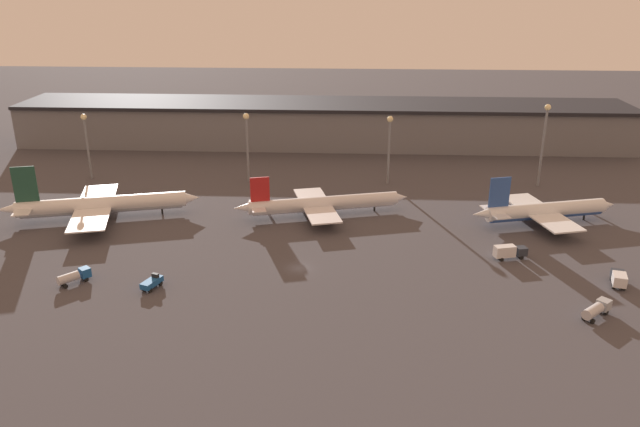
{
  "coord_description": "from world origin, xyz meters",
  "views": [
    {
      "loc": [
        10.73,
        -119.04,
        58.38
      ],
      "look_at": [
        3.55,
        16.95,
        6.0
      ],
      "focal_mm": 35.0,
      "sensor_mm": 36.0,
      "label": 1
    }
  ],
  "objects_px": {
    "service_vehicle_4": "(509,251)",
    "airplane_2": "(544,211)",
    "service_vehicle_2": "(619,278)",
    "service_vehicle_0": "(596,309)",
    "service_vehicle_3": "(74,276)",
    "airplane_0": "(100,205)",
    "service_vehicle_1": "(152,282)",
    "airplane_1": "(322,204)"
  },
  "relations": [
    {
      "from": "airplane_0",
      "to": "service_vehicle_0",
      "type": "distance_m",
      "value": 117.04
    },
    {
      "from": "airplane_0",
      "to": "service_vehicle_4",
      "type": "height_order",
      "value": "airplane_0"
    },
    {
      "from": "service_vehicle_1",
      "to": "service_vehicle_3",
      "type": "xyz_separation_m",
      "value": [
        -16.27,
        1.16,
        0.32
      ]
    },
    {
      "from": "service_vehicle_2",
      "to": "service_vehicle_0",
      "type": "bearing_deg",
      "value": 160.29
    },
    {
      "from": "service_vehicle_0",
      "to": "airplane_0",
      "type": "bearing_deg",
      "value": 115.35
    },
    {
      "from": "service_vehicle_1",
      "to": "service_vehicle_2",
      "type": "distance_m",
      "value": 93.11
    },
    {
      "from": "service_vehicle_1",
      "to": "airplane_0",
      "type": "bearing_deg",
      "value": 54.62
    },
    {
      "from": "airplane_1",
      "to": "service_vehicle_3",
      "type": "distance_m",
      "value": 63.06
    },
    {
      "from": "airplane_1",
      "to": "service_vehicle_3",
      "type": "relative_size",
      "value": 7.35
    },
    {
      "from": "airplane_0",
      "to": "service_vehicle_1",
      "type": "bearing_deg",
      "value": -71.28
    },
    {
      "from": "airplane_0",
      "to": "service_vehicle_3",
      "type": "xyz_separation_m",
      "value": [
        8.29,
        -35.74,
        -2.01
      ]
    },
    {
      "from": "airplane_0",
      "to": "airplane_1",
      "type": "bearing_deg",
      "value": -9.66
    },
    {
      "from": "airplane_1",
      "to": "service_vehicle_3",
      "type": "bearing_deg",
      "value": -154.45
    },
    {
      "from": "service_vehicle_1",
      "to": "service_vehicle_2",
      "type": "height_order",
      "value": "service_vehicle_2"
    },
    {
      "from": "service_vehicle_2",
      "to": "service_vehicle_4",
      "type": "xyz_separation_m",
      "value": [
        -19.04,
        11.55,
        0.17
      ]
    },
    {
      "from": "airplane_1",
      "to": "service_vehicle_0",
      "type": "relative_size",
      "value": 6.67
    },
    {
      "from": "airplane_1",
      "to": "service_vehicle_4",
      "type": "xyz_separation_m",
      "value": [
        42.2,
        -24.53,
        -1.28
      ]
    },
    {
      "from": "service_vehicle_2",
      "to": "service_vehicle_4",
      "type": "relative_size",
      "value": 0.84
    },
    {
      "from": "airplane_0",
      "to": "airplane_2",
      "type": "height_order",
      "value": "airplane_0"
    },
    {
      "from": "airplane_1",
      "to": "service_vehicle_0",
      "type": "xyz_separation_m",
      "value": [
        52.32,
        -48.91,
        -1.46
      ]
    },
    {
      "from": "airplane_1",
      "to": "service_vehicle_1",
      "type": "bearing_deg",
      "value": -141.9
    },
    {
      "from": "service_vehicle_4",
      "to": "airplane_2",
      "type": "bearing_deg",
      "value": 44.22
    },
    {
      "from": "airplane_0",
      "to": "service_vehicle_0",
      "type": "relative_size",
      "value": 7.2
    },
    {
      "from": "service_vehicle_1",
      "to": "service_vehicle_0",
      "type": "bearing_deg",
      "value": -73.67
    },
    {
      "from": "service_vehicle_4",
      "to": "service_vehicle_2",
      "type": "bearing_deg",
      "value": -45.26
    },
    {
      "from": "airplane_2",
      "to": "service_vehicle_3",
      "type": "xyz_separation_m",
      "value": [
        -103.55,
        -38.04,
        -1.8
      ]
    },
    {
      "from": "service_vehicle_1",
      "to": "service_vehicle_4",
      "type": "height_order",
      "value": "service_vehicle_4"
    },
    {
      "from": "airplane_1",
      "to": "airplane_2",
      "type": "bearing_deg",
      "value": -17.9
    },
    {
      "from": "airplane_1",
      "to": "service_vehicle_4",
      "type": "distance_m",
      "value": 48.83
    },
    {
      "from": "airplane_2",
      "to": "service_vehicle_2",
      "type": "relative_size",
      "value": 6.01
    },
    {
      "from": "airplane_0",
      "to": "service_vehicle_4",
      "type": "xyz_separation_m",
      "value": [
        98.43,
        -19.35,
        -1.78
      ]
    },
    {
      "from": "service_vehicle_0",
      "to": "service_vehicle_3",
      "type": "height_order",
      "value": "service_vehicle_0"
    },
    {
      "from": "airplane_1",
      "to": "service_vehicle_4",
      "type": "bearing_deg",
      "value": -45.1
    },
    {
      "from": "airplane_0",
      "to": "service_vehicle_1",
      "type": "height_order",
      "value": "airplane_0"
    },
    {
      "from": "airplane_1",
      "to": "service_vehicle_2",
      "type": "xyz_separation_m",
      "value": [
        61.24,
        -36.08,
        -1.45
      ]
    },
    {
      "from": "service_vehicle_0",
      "to": "service_vehicle_4",
      "type": "xyz_separation_m",
      "value": [
        -10.12,
        24.37,
        0.19
      ]
    },
    {
      "from": "service_vehicle_1",
      "to": "service_vehicle_2",
      "type": "relative_size",
      "value": 0.85
    },
    {
      "from": "service_vehicle_1",
      "to": "service_vehicle_4",
      "type": "xyz_separation_m",
      "value": [
        73.88,
        17.55,
        0.54
      ]
    },
    {
      "from": "airplane_1",
      "to": "airplane_2",
      "type": "xyz_separation_m",
      "value": [
        55.6,
        -2.88,
        0.3
      ]
    },
    {
      "from": "airplane_0",
      "to": "service_vehicle_3",
      "type": "bearing_deg",
      "value": -91.88
    },
    {
      "from": "service_vehicle_0",
      "to": "service_vehicle_3",
      "type": "xyz_separation_m",
      "value": [
        -100.27,
        7.98,
        -0.04
      ]
    },
    {
      "from": "service_vehicle_3",
      "to": "service_vehicle_2",
      "type": "bearing_deg",
      "value": -45.11
    }
  ]
}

